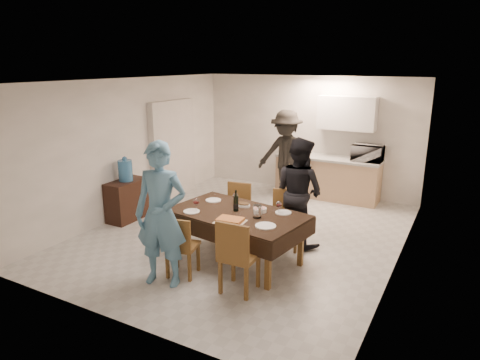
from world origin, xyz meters
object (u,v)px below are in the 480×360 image
(dining_table, at_px, (237,215))
(savoury_tart, at_px, (230,220))
(person_near, at_px, (161,215))
(console, at_px, (128,200))
(person_kitchen, at_px, (286,155))
(water_jug, at_px, (125,171))
(wine_bottle, at_px, (236,201))
(person_far, at_px, (299,192))
(water_pitcher, at_px, (257,211))
(microwave, at_px, (368,153))

(dining_table, xyz_separation_m, savoury_tart, (0.10, -0.38, 0.06))
(savoury_tart, height_order, person_near, person_near)
(console, distance_m, person_kitchen, 3.43)
(water_jug, relative_size, person_kitchen, 0.20)
(water_jug, bearing_deg, dining_table, -11.47)
(wine_bottle, height_order, savoury_tart, wine_bottle)
(dining_table, distance_m, wine_bottle, 0.21)
(console, bearing_deg, person_kitchen, 51.97)
(person_far, bearing_deg, person_near, 83.75)
(person_far, bearing_deg, wine_bottle, 80.43)
(water_pitcher, xyz_separation_m, microwave, (0.69, 3.70, 0.22))
(console, relative_size, person_far, 0.46)
(savoury_tart, bearing_deg, person_near, -134.13)
(dining_table, bearing_deg, console, 177.21)
(wine_bottle, relative_size, person_far, 0.18)
(savoury_tart, xyz_separation_m, person_near, (-0.65, -0.67, 0.18))
(dining_table, xyz_separation_m, console, (-2.66, 0.54, -0.35))
(console, distance_m, microwave, 4.88)
(person_near, xyz_separation_m, person_kitchen, (-0.03, 4.25, -0.01))
(water_pitcher, bearing_deg, console, 168.92)
(water_pitcher, distance_m, person_near, 1.35)
(console, relative_size, person_near, 0.42)
(savoury_tart, height_order, person_far, person_far)
(water_jug, distance_m, person_far, 3.25)
(microwave, xyz_separation_m, person_far, (-0.49, -2.60, -0.20))
(water_jug, xyz_separation_m, person_far, (3.21, 0.51, -0.07))
(console, bearing_deg, person_near, -36.98)
(dining_table, bearing_deg, water_jug, 177.21)
(water_jug, distance_m, person_near, 2.64)
(water_jug, height_order, water_pitcher, water_jug)
(water_pitcher, height_order, savoury_tart, water_pitcher)
(savoury_tart, bearing_deg, microwave, 76.89)
(dining_table, relative_size, microwave, 3.47)
(wine_bottle, relative_size, water_pitcher, 1.73)
(dining_table, bearing_deg, person_far, 71.03)
(microwave, height_order, person_near, person_near)
(microwave, height_order, person_far, person_far)
(console, height_order, person_far, person_far)
(person_near, bearing_deg, wine_bottle, 50.29)
(water_pitcher, relative_size, person_near, 0.10)
(console, relative_size, wine_bottle, 2.56)
(console, relative_size, water_pitcher, 4.42)
(person_far, bearing_deg, water_pitcher, 101.09)
(water_pitcher, height_order, person_kitchen, person_kitchen)
(person_kitchen, bearing_deg, water_pitcher, -74.00)
(water_jug, distance_m, water_pitcher, 3.07)
(dining_table, height_order, person_far, person_far)
(water_pitcher, bearing_deg, person_near, -131.99)
(console, height_order, water_pitcher, water_pitcher)
(water_jug, height_order, person_far, person_far)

